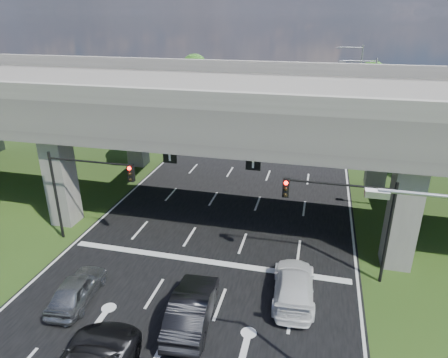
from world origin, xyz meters
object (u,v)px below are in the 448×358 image
at_px(car_dark, 192,308).
at_px(car_white, 294,285).
at_px(signal_left, 84,183).
at_px(streetlight_far, 366,103).
at_px(car_silver, 77,289).
at_px(streetlight_beyond, 356,78).
at_px(signal_right, 348,210).

distance_m(car_dark, car_white, 5.47).
distance_m(signal_left, streetlight_far, 26.95).
distance_m(car_silver, car_white, 11.18).
height_order(signal_left, streetlight_beyond, streetlight_beyond).
bearing_deg(signal_right, streetlight_far, 83.53).
height_order(signal_left, streetlight_far, streetlight_far).
xyz_separation_m(signal_left, car_dark, (8.65, -5.51, -3.30)).
relative_size(signal_left, streetlight_beyond, 0.60).
bearing_deg(car_dark, car_silver, -6.25).
bearing_deg(car_white, car_dark, 29.47).
bearing_deg(streetlight_far, car_dark, -109.93).
bearing_deg(signal_left, car_silver, -65.81).
height_order(streetlight_far, car_silver, streetlight_far).
xyz_separation_m(signal_left, car_silver, (2.43, -5.42, -3.43)).
relative_size(streetlight_beyond, car_silver, 2.36).
bearing_deg(signal_left, streetlight_far, 48.22).
relative_size(signal_left, car_silver, 1.41).
distance_m(signal_left, car_white, 13.88).
relative_size(streetlight_beyond, car_dark, 1.93).
bearing_deg(car_dark, signal_left, -37.94).
xyz_separation_m(streetlight_beyond, car_silver, (-15.49, -41.48, -5.09)).
height_order(signal_right, car_dark, signal_right).
distance_m(signal_right, car_silver, 14.69).
bearing_deg(signal_right, streetlight_beyond, 86.39).
bearing_deg(car_white, streetlight_beyond, -100.75).
distance_m(car_silver, car_dark, 6.22).
bearing_deg(streetlight_far, streetlight_beyond, 90.00).
relative_size(signal_left, car_white, 1.16).
height_order(streetlight_beyond, car_silver, streetlight_beyond).
distance_m(streetlight_beyond, car_silver, 44.57).
distance_m(signal_right, streetlight_beyond, 36.17).
bearing_deg(signal_left, streetlight_beyond, 63.57).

